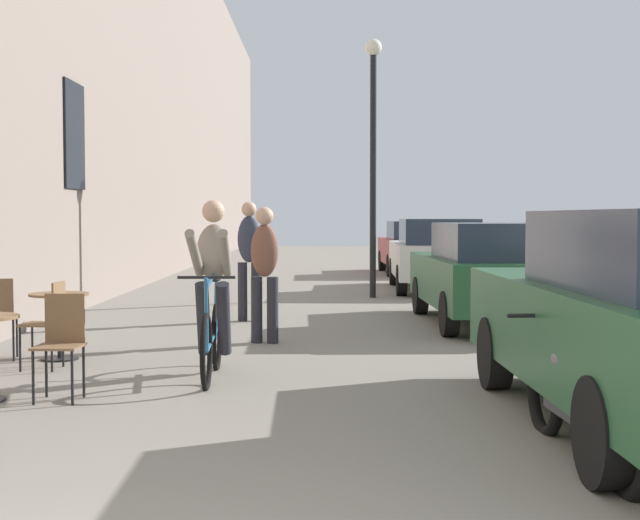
{
  "coord_description": "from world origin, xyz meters",
  "views": [
    {
      "loc": [
        0.74,
        -2.9,
        1.55
      ],
      "look_at": [
        0.69,
        10.4,
        0.9
      ],
      "focal_mm": 50.21,
      "sensor_mm": 36.0,
      "label": 1
    }
  ],
  "objects_px": {
    "cyclist_on_bicycle": "(216,293)",
    "parked_motorcycle": "(585,396)",
    "street_lamp": "(377,134)",
    "parked_car_fourth": "(418,247)",
    "parked_car_third": "(439,253)",
    "pedestrian_mid": "(253,254)",
    "cafe_chair_far_toward_wall": "(2,313)",
    "pedestrian_near": "(268,267)",
    "cafe_chair_mid_toward_street": "(65,338)",
    "cafe_table_far": "(63,312)",
    "cafe_chair_far_toward_street": "(53,318)",
    "parked_car_second": "(492,272)"
  },
  "relations": [
    {
      "from": "cyclist_on_bicycle",
      "to": "parked_car_third",
      "type": "distance_m",
      "value": 10.62
    },
    {
      "from": "parked_car_third",
      "to": "cafe_table_far",
      "type": "bearing_deg",
      "value": -120.11
    },
    {
      "from": "cafe_chair_mid_toward_street",
      "to": "cafe_chair_far_toward_wall",
      "type": "relative_size",
      "value": 1.0
    },
    {
      "from": "cafe_chair_far_toward_street",
      "to": "cafe_chair_far_toward_wall",
      "type": "xyz_separation_m",
      "value": [
        -0.71,
        0.55,
        0.0
      ]
    },
    {
      "from": "cafe_chair_mid_toward_street",
      "to": "parked_motorcycle",
      "type": "bearing_deg",
      "value": -25.88
    },
    {
      "from": "parked_car_third",
      "to": "parked_motorcycle",
      "type": "height_order",
      "value": "parked_car_third"
    },
    {
      "from": "parked_car_third",
      "to": "cafe_chair_far_toward_wall",
      "type": "bearing_deg",
      "value": -122.81
    },
    {
      "from": "pedestrian_near",
      "to": "parked_car_second",
      "type": "distance_m",
      "value": 3.59
    },
    {
      "from": "pedestrian_mid",
      "to": "parked_car_second",
      "type": "xyz_separation_m",
      "value": [
        3.45,
        -0.48,
        -0.24
      ]
    },
    {
      "from": "pedestrian_mid",
      "to": "cyclist_on_bicycle",
      "type": "bearing_deg",
      "value": -89.9
    },
    {
      "from": "cyclist_on_bicycle",
      "to": "cafe_chair_mid_toward_street",
      "type": "bearing_deg",
      "value": -135.69
    },
    {
      "from": "cafe_chair_mid_toward_street",
      "to": "cafe_chair_far_toward_street",
      "type": "height_order",
      "value": "same"
    },
    {
      "from": "street_lamp",
      "to": "parked_car_fourth",
      "type": "bearing_deg",
      "value": 77.72
    },
    {
      "from": "cafe_chair_far_toward_street",
      "to": "cyclist_on_bicycle",
      "type": "height_order",
      "value": "cyclist_on_bicycle"
    },
    {
      "from": "cafe_chair_far_toward_wall",
      "to": "pedestrian_near",
      "type": "bearing_deg",
      "value": 25.76
    },
    {
      "from": "cafe_table_far",
      "to": "parked_car_fourth",
      "type": "height_order",
      "value": "parked_car_fourth"
    },
    {
      "from": "cafe_chair_mid_toward_street",
      "to": "parked_car_second",
      "type": "bearing_deg",
      "value": 48.52
    },
    {
      "from": "parked_car_third",
      "to": "cafe_chair_far_toward_street",
      "type": "bearing_deg",
      "value": -118.14
    },
    {
      "from": "cafe_chair_far_toward_wall",
      "to": "cyclist_on_bicycle",
      "type": "relative_size",
      "value": 0.51
    },
    {
      "from": "cafe_table_far",
      "to": "cafe_chair_far_toward_street",
      "type": "bearing_deg",
      "value": -83.04
    },
    {
      "from": "pedestrian_mid",
      "to": "parked_car_second",
      "type": "relative_size",
      "value": 0.43
    },
    {
      "from": "cyclist_on_bicycle",
      "to": "parked_car_third",
      "type": "relative_size",
      "value": 0.41
    },
    {
      "from": "cafe_chair_far_toward_wall",
      "to": "cyclist_on_bicycle",
      "type": "bearing_deg",
      "value": -20.75
    },
    {
      "from": "cafe_table_far",
      "to": "parked_car_fourth",
      "type": "distance_m",
      "value": 15.48
    },
    {
      "from": "cafe_table_far",
      "to": "cafe_chair_far_toward_street",
      "type": "xyz_separation_m",
      "value": [
        0.08,
        -0.62,
        -0.0
      ]
    },
    {
      "from": "cafe_chair_far_toward_wall",
      "to": "parked_car_third",
      "type": "distance_m",
      "value": 10.86
    },
    {
      "from": "parked_car_second",
      "to": "cafe_chair_far_toward_wall",
      "type": "bearing_deg",
      "value": -151.65
    },
    {
      "from": "cafe_chair_far_toward_wall",
      "to": "pedestrian_mid",
      "type": "height_order",
      "value": "pedestrian_mid"
    },
    {
      "from": "pedestrian_mid",
      "to": "pedestrian_near",
      "type": "bearing_deg",
      "value": -80.85
    },
    {
      "from": "parked_car_third",
      "to": "parked_motorcycle",
      "type": "xyz_separation_m",
      "value": [
        -0.76,
        -13.03,
        -0.37
      ]
    },
    {
      "from": "pedestrian_mid",
      "to": "parked_car_second",
      "type": "height_order",
      "value": "pedestrian_mid"
    },
    {
      "from": "cafe_chair_mid_toward_street",
      "to": "cyclist_on_bicycle",
      "type": "height_order",
      "value": "cyclist_on_bicycle"
    },
    {
      "from": "cafe_chair_far_toward_street",
      "to": "parked_car_fourth",
      "type": "bearing_deg",
      "value": 70.71
    },
    {
      "from": "pedestrian_mid",
      "to": "parked_car_fourth",
      "type": "height_order",
      "value": "pedestrian_mid"
    },
    {
      "from": "cafe_chair_mid_toward_street",
      "to": "parked_car_third",
      "type": "relative_size",
      "value": 0.21
    },
    {
      "from": "parked_car_third",
      "to": "parked_motorcycle",
      "type": "bearing_deg",
      "value": -93.36
    },
    {
      "from": "cafe_table_far",
      "to": "street_lamp",
      "type": "height_order",
      "value": "street_lamp"
    },
    {
      "from": "cyclist_on_bicycle",
      "to": "street_lamp",
      "type": "height_order",
      "value": "street_lamp"
    },
    {
      "from": "pedestrian_near",
      "to": "parked_car_third",
      "type": "height_order",
      "value": "pedestrian_near"
    },
    {
      "from": "cyclist_on_bicycle",
      "to": "parked_motorcycle",
      "type": "height_order",
      "value": "cyclist_on_bicycle"
    },
    {
      "from": "parked_car_second",
      "to": "cafe_chair_mid_toward_street",
      "type": "bearing_deg",
      "value": -131.48
    },
    {
      "from": "cafe_table_far",
      "to": "cafe_chair_far_toward_street",
      "type": "height_order",
      "value": "cafe_chair_far_toward_street"
    },
    {
      "from": "cafe_chair_mid_toward_street",
      "to": "parked_car_second",
      "type": "distance_m",
      "value": 6.94
    },
    {
      "from": "cafe_chair_far_toward_street",
      "to": "street_lamp",
      "type": "relative_size",
      "value": 0.18
    },
    {
      "from": "pedestrian_mid",
      "to": "parked_car_third",
      "type": "xyz_separation_m",
      "value": [
        3.48,
        5.48,
        -0.22
      ]
    },
    {
      "from": "parked_car_fourth",
      "to": "parked_car_second",
      "type": "bearing_deg",
      "value": -90.75
    },
    {
      "from": "pedestrian_near",
      "to": "cafe_chair_far_toward_wall",
      "type": "bearing_deg",
      "value": -154.24
    },
    {
      "from": "pedestrian_mid",
      "to": "cafe_chair_far_toward_wall",
      "type": "bearing_deg",
      "value": -123.44
    },
    {
      "from": "cafe_chair_far_toward_street",
      "to": "parked_car_second",
      "type": "distance_m",
      "value": 6.35
    },
    {
      "from": "cafe_chair_mid_toward_street",
      "to": "parked_motorcycle",
      "type": "height_order",
      "value": "cafe_chair_mid_toward_street"
    }
  ]
}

